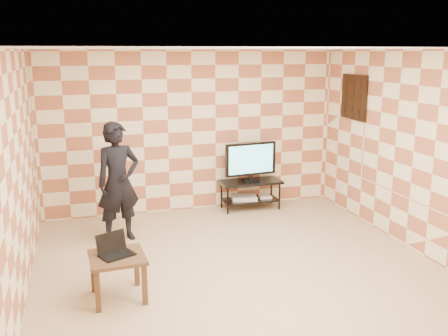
{
  "coord_description": "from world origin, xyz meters",
  "views": [
    {
      "loc": [
        -1.83,
        -5.62,
        2.67
      ],
      "look_at": [
        0.0,
        0.6,
        1.15
      ],
      "focal_mm": 40.0,
      "sensor_mm": 36.0,
      "label": 1
    }
  ],
  "objects_px": {
    "tv": "(251,160)",
    "person": "(118,182)",
    "side_table": "(117,263)",
    "tv_stand": "(250,188)"
  },
  "relations": [
    {
      "from": "tv",
      "to": "tv_stand",
      "type": "bearing_deg",
      "value": 83.98
    },
    {
      "from": "tv",
      "to": "side_table",
      "type": "height_order",
      "value": "tv"
    },
    {
      "from": "side_table",
      "to": "person",
      "type": "relative_size",
      "value": 0.36
    },
    {
      "from": "tv_stand",
      "to": "tv",
      "type": "bearing_deg",
      "value": -96.02
    },
    {
      "from": "tv",
      "to": "side_table",
      "type": "xyz_separation_m",
      "value": [
        -2.47,
        -2.63,
        -0.46
      ]
    },
    {
      "from": "person",
      "to": "tv",
      "type": "bearing_deg",
      "value": 3.56
    },
    {
      "from": "tv",
      "to": "person",
      "type": "relative_size",
      "value": 0.53
    },
    {
      "from": "tv_stand",
      "to": "tv",
      "type": "height_order",
      "value": "tv"
    },
    {
      "from": "tv_stand",
      "to": "tv",
      "type": "distance_m",
      "value": 0.5
    },
    {
      "from": "tv_stand",
      "to": "person",
      "type": "bearing_deg",
      "value": -159.63
    }
  ]
}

